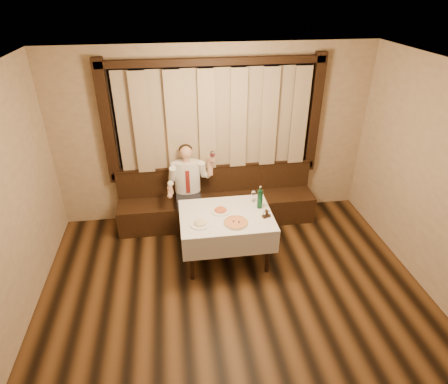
{
  "coord_description": "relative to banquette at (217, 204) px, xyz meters",
  "views": [
    {
      "loc": [
        -0.65,
        -2.55,
        3.57
      ],
      "look_at": [
        0.0,
        1.9,
        1.0
      ],
      "focal_mm": 30.0,
      "sensor_mm": 36.0,
      "label": 1
    }
  ],
  "objects": [
    {
      "name": "room",
      "position": [
        -0.0,
        -1.75,
        1.19
      ],
      "size": [
        5.01,
        6.01,
        2.81
      ],
      "color": "black",
      "rests_on": "ground"
    },
    {
      "name": "dining_table",
      "position": [
        0.0,
        -1.02,
        0.34
      ],
      "size": [
        1.27,
        0.97,
        0.76
      ],
      "color": "black",
      "rests_on": "ground"
    },
    {
      "name": "pasta_cream",
      "position": [
        -0.37,
        -1.21,
        0.48
      ],
      "size": [
        0.28,
        0.28,
        0.09
      ],
      "rotation": [
        0.0,
        0.0,
        0.24
      ],
      "color": "white",
      "rests_on": "dining_table"
    },
    {
      "name": "green_bottle",
      "position": [
        0.49,
        -0.91,
        0.59
      ],
      "size": [
        0.07,
        0.07,
        0.34
      ],
      "rotation": [
        0.0,
        0.0,
        -0.4
      ],
      "color": "#125431",
      "rests_on": "dining_table"
    },
    {
      "name": "table_wine_glass",
      "position": [
        0.44,
        -0.73,
        0.57
      ],
      "size": [
        0.07,
        0.07,
        0.18
      ],
      "rotation": [
        0.0,
        0.0,
        -0.06
      ],
      "color": "white",
      "rests_on": "dining_table"
    },
    {
      "name": "cruet_caddy",
      "position": [
        0.53,
        -1.16,
        0.49
      ],
      "size": [
        0.12,
        0.08,
        0.12
      ],
      "rotation": [
        0.0,
        0.0,
        0.32
      ],
      "color": "black",
      "rests_on": "dining_table"
    },
    {
      "name": "pasta_red",
      "position": [
        -0.06,
        -0.93,
        0.48
      ],
      "size": [
        0.28,
        0.28,
        0.09
      ],
      "rotation": [
        0.0,
        0.0,
        -0.34
      ],
      "color": "white",
      "rests_on": "dining_table"
    },
    {
      "name": "seated_man",
      "position": [
        -0.46,
        -0.09,
        0.5
      ],
      "size": [
        0.76,
        0.56,
        1.39
      ],
      "color": "black",
      "rests_on": "ground"
    },
    {
      "name": "pizza",
      "position": [
        0.1,
        -1.26,
        0.46
      ],
      "size": [
        0.34,
        0.34,
        0.04
      ],
      "rotation": [
        0.0,
        0.0,
        -0.12
      ],
      "color": "white",
      "rests_on": "dining_table"
    },
    {
      "name": "banquette",
      "position": [
        0.0,
        0.0,
        0.0
      ],
      "size": [
        3.2,
        0.61,
        0.94
      ],
      "color": "black",
      "rests_on": "ground"
    }
  ]
}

